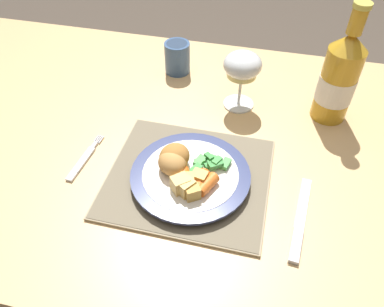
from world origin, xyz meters
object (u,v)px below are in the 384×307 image
at_px(dinner_plate, 190,176).
at_px(wine_glass, 242,68).
at_px(dining_table, 188,164).
at_px(drinking_cup, 177,57).
at_px(table_knife, 299,225).
at_px(bottle, 339,78).
at_px(fork, 84,160).

distance_m(dinner_plate, wine_glass, 0.28).
bearing_deg(dining_table, dinner_plate, -73.92).
bearing_deg(dinner_plate, dining_table, 106.08).
bearing_deg(drinking_cup, dining_table, -69.97).
bearing_deg(table_knife, bottle, 81.19).
relative_size(wine_glass, drinking_cup, 1.71).
height_order(dinner_plate, wine_glass, wine_glass).
bearing_deg(table_knife, fork, 172.58).
xyz_separation_m(dinner_plate, bottle, (0.26, 0.27, 0.08)).
relative_size(fork, bottle, 0.51).
bearing_deg(fork, dining_table, 31.50).
distance_m(dining_table, dinner_plate, 0.16).
bearing_deg(dinner_plate, table_knife, -14.60).
xyz_separation_m(dining_table, drinking_cup, (-0.09, 0.25, 0.13)).
distance_m(fork, drinking_cup, 0.39).
relative_size(dinner_plate, fork, 1.69).
xyz_separation_m(dinner_plate, fork, (-0.23, 0.00, -0.01)).
height_order(dining_table, wine_glass, wine_glass).
xyz_separation_m(table_knife, drinking_cup, (-0.34, 0.43, 0.04)).
relative_size(bottle, drinking_cup, 3.27).
relative_size(dinner_plate, wine_glass, 1.66).
distance_m(fork, wine_glass, 0.40).
relative_size(dinner_plate, drinking_cup, 2.82).
xyz_separation_m(table_knife, bottle, (0.05, 0.33, 0.10)).
xyz_separation_m(bottle, drinking_cup, (-0.39, 0.10, -0.06)).
bearing_deg(drinking_cup, bottle, -14.17).
xyz_separation_m(dinner_plate, wine_glass, (0.05, 0.27, 0.09)).
relative_size(dining_table, fork, 11.42).
bearing_deg(dinner_plate, wine_glass, 78.50).
bearing_deg(dinner_plate, fork, 179.46).
bearing_deg(fork, dinner_plate, -0.54).
bearing_deg(dining_table, table_knife, -35.49).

